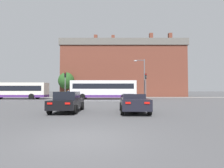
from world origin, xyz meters
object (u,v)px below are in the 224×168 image
traffic_light_near_right (146,82)px  street_lamp_junction (143,75)px  bus_crossing_trailing (16,90)px  traffic_light_near_left (65,81)px  car_saloon_left (68,102)px  bus_crossing_lead (104,89)px  pedestrian_waiting (69,93)px  car_roadster_right (134,103)px

traffic_light_near_right → street_lamp_junction: 1.56m
bus_crossing_trailing → traffic_light_near_left: 11.21m
car_saloon_left → traffic_light_near_right: bearing=58.5°
bus_crossing_trailing → traffic_light_near_right: 23.04m
car_saloon_left → bus_crossing_trailing: (-14.03, 18.34, 0.81)m
bus_crossing_lead → pedestrian_waiting: bus_crossing_lead is taller
traffic_light_near_right → bus_crossing_trailing: bearing=168.6°
car_roadster_right → traffic_light_near_left: 16.81m
car_saloon_left → pedestrian_waiting: size_ratio=2.68×
car_saloon_left → traffic_light_near_left: bearing=106.0°
pedestrian_waiting → traffic_light_near_left: bearing=-143.4°
bus_crossing_lead → pedestrian_waiting: size_ratio=7.14×
pedestrian_waiting → car_saloon_left: bearing=-141.2°
bus_crossing_lead → traffic_light_near_right: bearing=-122.0°
bus_crossing_lead → car_roadster_right: bearing=-170.5°
car_roadster_right → bus_crossing_trailing: bus_crossing_trailing is taller
traffic_light_near_right → street_lamp_junction: bearing=109.0°
bus_crossing_trailing → pedestrian_waiting: bus_crossing_trailing is taller
car_saloon_left → pedestrian_waiting: bearing=104.1°
car_saloon_left → pedestrian_waiting: (-6.43, 25.90, 0.17)m
traffic_light_near_left → street_lamp_junction: 12.18m
street_lamp_junction → bus_crossing_trailing: bearing=170.8°
car_saloon_left → traffic_light_near_right: size_ratio=1.03×
car_roadster_right → pedestrian_waiting: (-11.33, 26.29, 0.23)m
traffic_light_near_right → pedestrian_waiting: 19.33m
car_saloon_left → bus_crossing_lead: size_ratio=0.38×
car_roadster_right → traffic_light_near_left: bearing=123.1°
bus_crossing_trailing → traffic_light_near_left: bearing=-114.3°
traffic_light_near_left → street_lamp_junction: size_ratio=0.67×
car_saloon_left → bus_crossing_lead: 18.09m
pedestrian_waiting → bus_crossing_lead: bearing=-109.0°
bus_crossing_lead → pedestrian_waiting: bearing=46.1°
car_roadster_right → traffic_light_near_right: traffic_light_near_right is taller
car_roadster_right → traffic_light_near_left: (-8.79, 14.16, 2.23)m
car_roadster_right → traffic_light_near_right: 14.78m
street_lamp_junction → traffic_light_near_left: bearing=-175.5°
bus_crossing_lead → traffic_light_near_left: (-5.71, -4.21, 1.17)m
car_saloon_left → traffic_light_near_right: 16.33m
car_saloon_left → car_roadster_right: bearing=-4.4°
bus_crossing_lead → car_saloon_left: bearing=174.2°
pedestrian_waiting → bus_crossing_trailing: bearing=159.7°
bus_crossing_lead → street_lamp_junction: bearing=-117.0°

